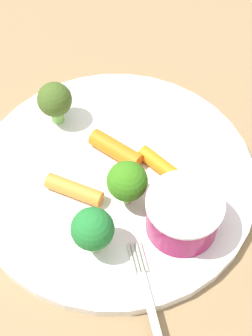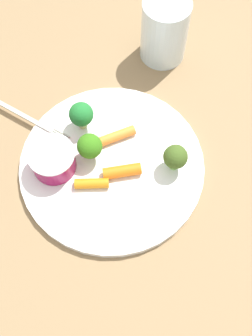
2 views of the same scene
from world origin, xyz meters
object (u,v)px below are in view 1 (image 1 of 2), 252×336
Objects in this scene: sauce_cup at (183,215)px; fork at (157,333)px; plate at (115,176)px; broccoli_floret_2 at (93,230)px; carrot_stick_1 at (116,149)px; carrot_stick_0 at (74,190)px; broccoli_floret_0 at (127,181)px; broccoli_floret_1 at (55,101)px; carrot_stick_2 at (160,165)px.

fork is (0.04, -0.09, -0.02)m from sauce_cup.
broccoli_floret_2 is (0.04, -0.07, 0.04)m from plate.
broccoli_floret_2 reaches higher than carrot_stick_1.
broccoli_floret_0 is at bearing 31.47° from carrot_stick_0.
fork is (0.14, -0.11, -0.01)m from carrot_stick_1.
plate is 5.67× the size of broccoli_floret_1.
plate is 0.16m from fork.
fork is at bearing -37.85° from plate.
sauce_cup is at bearing -6.94° from broccoli_floret_1.
carrot_stick_0 is at bearing -148.53° from broccoli_floret_0.
carrot_stick_2 is (0.12, 0.02, -0.02)m from broccoli_floret_1.
sauce_cup is at bearing -4.66° from plate.
sauce_cup is 0.10m from fork.
broccoli_floret_2 reaches higher than fork.
sauce_cup is 1.22× the size of carrot_stick_0.
fork is (0.12, -0.10, 0.01)m from plate.
broccoli_floret_2 is 0.37× the size of fork.
carrot_stick_2 is at bearing 43.87° from plate.
carrot_stick_1 is (-0.05, 0.09, -0.02)m from broccoli_floret_2.
broccoli_floret_1 is 0.99× the size of carrot_stick_2.
carrot_stick_1 is at bearing 89.95° from carrot_stick_0.
carrot_stick_2 is at bearing 86.48° from broccoli_floret_0.
carrot_stick_1 reaches higher than plate.
sauce_cup is 1.39× the size of broccoli_floret_1.
carrot_stick_1 reaches higher than carrot_stick_2.
carrot_stick_0 is (-0.10, -0.04, -0.01)m from sauce_cup.
broccoli_floret_1 is at bearing -172.36° from carrot_stick_2.
broccoli_floret_0 is (-0.05, -0.01, 0.01)m from sauce_cup.
broccoli_floret_0 is at bearing 140.00° from fork.
sauce_cup is 0.17m from broccoli_floret_1.
broccoli_floret_0 is at bearing -169.89° from sauce_cup.
carrot_stick_0 is at bearing -121.76° from carrot_stick_2.
carrot_stick_2 is at bearing 144.07° from sauce_cup.
fork reaches higher than plate.
fork is (0.09, -0.03, -0.03)m from broccoli_floret_2.
broccoli_floret_1 is 0.87× the size of carrot_stick_0.
carrot_stick_2 is 0.35× the size of fork.
fork is at bearing -53.94° from carrot_stick_2.
broccoli_floret_1 is at bearing 173.06° from sauce_cup.
fork is at bearing -65.43° from sauce_cup.
sauce_cup is (0.08, -0.01, 0.03)m from plate.
carrot_stick_1 is 0.18m from fork.
broccoli_floret_0 is 0.06m from carrot_stick_1.
sauce_cup is at bearing -35.93° from carrot_stick_2.
broccoli_floret_1 is (-0.12, 0.03, -0.00)m from broccoli_floret_0.
broccoli_floret_0 reaches higher than carrot_stick_2.
carrot_stick_0 is 0.06m from carrot_stick_1.
broccoli_floret_1 is 0.15m from broccoli_floret_2.
broccoli_floret_0 is 0.91× the size of carrot_stick_0.
broccoli_floret_0 is at bearing -93.52° from carrot_stick_2.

